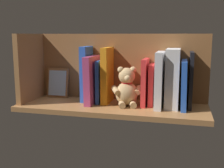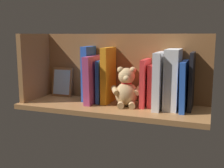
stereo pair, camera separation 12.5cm
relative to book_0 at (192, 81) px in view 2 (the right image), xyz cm
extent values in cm
cube|color=#9E6B3D|center=(34.11, 4.37, -13.26)|extent=(85.15, 29.12, 2.20)
cube|color=brown|center=(34.11, -7.94, 3.79)|extent=(85.15, 1.50, 31.90)
cube|color=#9E6B3D|center=(74.68, 4.37, 3.79)|extent=(2.40, 23.12, 31.90)
cube|color=black|center=(0.00, 0.00, 0.00)|extent=(1.51, 13.59, 24.31)
cube|color=blue|center=(2.81, 1.76, -1.81)|extent=(2.64, 17.10, 20.73)
cube|color=silver|center=(7.76, 1.04, 0.60)|extent=(5.80, 15.46, 25.52)
cube|color=silver|center=(13.15, 2.09, -0.05)|extent=(3.12, 17.77, 24.20)
cube|color=red|center=(16.73, -0.61, -2.90)|extent=(2.19, 12.36, 18.52)
cube|color=red|center=(19.76, 0.30, -1.72)|extent=(2.03, 14.19, 20.88)
ellipsoid|color=tan|center=(27.52, 3.61, -6.83)|extent=(12.30, 11.59, 10.66)
sphere|color=tan|center=(27.52, 3.61, 1.25)|extent=(7.33, 7.33, 7.33)
sphere|color=tan|center=(24.89, 2.82, 4.00)|extent=(2.83, 2.83, 2.83)
sphere|color=tan|center=(30.15, 4.40, 4.00)|extent=(2.83, 2.83, 2.83)
sphere|color=#DBB77F|center=(26.63, 6.60, 0.70)|extent=(2.83, 2.83, 2.83)
cylinder|color=tan|center=(22.29, 3.43, -4.96)|extent=(2.79, 5.37, 3.94)
cylinder|color=tan|center=(31.99, 6.35, -4.96)|extent=(5.13, 5.69, 3.94)
cylinder|color=tan|center=(23.92, 7.26, -10.74)|extent=(3.86, 4.64, 2.83)
cylinder|color=tan|center=(28.52, 8.64, -10.74)|extent=(3.86, 4.64, 2.83)
torus|color=red|center=(27.52, 3.61, -1.66)|extent=(6.06, 6.06, 0.83)
cube|color=orange|center=(37.45, 0.10, 0.69)|extent=(2.84, 13.79, 25.69)
cube|color=blue|center=(40.68, -0.23, -2.23)|extent=(1.75, 13.12, 19.85)
cube|color=#B23F72|center=(44.02, 2.12, -1.25)|extent=(3.54, 17.83, 21.87)
cube|color=blue|center=(48.00, -1.01, 0.85)|extent=(3.04, 11.56, 26.01)
cube|color=brown|center=(64.81, -4.67, -4.75)|extent=(10.93, 3.84, 15.02)
cube|color=#99B7D1|center=(64.81, -3.95, -4.75)|extent=(9.18, 2.59, 12.50)
camera|label=1|loc=(3.87, 123.55, 19.11)|focal=44.63mm
camera|label=2|loc=(-8.05, 119.87, 19.11)|focal=44.63mm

